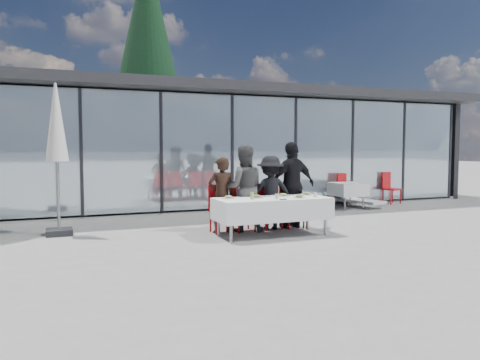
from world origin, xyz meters
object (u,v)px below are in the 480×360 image
Objects in this scene: lounger at (358,198)px; juice_bottle at (252,196)px; plate_b at (257,197)px; spare_chair_a at (389,186)px; diner_chair_b at (242,205)px; diner_d at (292,185)px; spare_chair_b at (338,188)px; dining_table at (272,209)px; diner_b at (244,188)px; spare_table_right at (348,189)px; diner_a at (221,195)px; folded_eyeglasses at (283,199)px; conifer_tree at (148,50)px; plate_a at (229,197)px; plate_c at (283,195)px; plate_d at (307,194)px; diner_chair_d at (290,203)px; diner_c at (271,193)px; diner_chair_a at (220,206)px; plate_extra at (299,197)px; market_umbrella at (57,134)px; diner_chair_c at (269,204)px.

juice_bottle is at bearing -145.81° from lounger.
spare_chair_a reaches higher than plate_b.
diner_d is at bearing -4.06° from diner_chair_b.
dining_table is at bearing -137.90° from spare_chair_b.
diner_b is at bearing 79.55° from juice_bottle.
spare_table_right is at bearing 27.15° from diner_chair_b.
folded_eyeglasses is at bearing 130.90° from diner_a.
juice_bottle reaches higher than folded_eyeglasses.
conifer_tree is at bearing -93.28° from diner_a.
plate_c is (1.18, -0.00, 0.00)m from plate_a.
plate_c is at bearing 27.56° from dining_table.
plate_b is at bearing 46.72° from juice_bottle.
spare_chair_a is at bearing -156.55° from diner_d.
plate_a reaches higher than lounger.
diner_b reaches higher than plate_b.
plate_d is 0.02× the size of conifer_tree.
diner_chair_d is 3.74× the size of plate_b.
diner_chair_d reaches higher than spare_table_right.
diner_chair_d is 4.14m from spare_chair_b.
diner_chair_d is (0.00, 0.08, -0.39)m from diner_d.
diner_d is 1.30× the size of lounger.
diner_c is 4.76m from lounger.
dining_table is at bearing 81.18° from diner_c.
diner_c is 11.18× the size of folded_eyeglasses.
spare_chair_a is at bearing 33.89° from folded_eyeglasses.
diner_chair_a is at bearing -93.98° from conifer_tree.
plate_extra is 13.83m from conifer_tree.
plate_extra is 0.27× the size of spare_chair_b.
conifer_tree is (-0.81, 11.92, 5.06)m from diner_d.
folded_eyeglasses is at bearing -160.27° from plate_extra.
folded_eyeglasses is (0.39, -1.12, 0.22)m from diner_chair_b.
plate_a is (-1.14, -0.50, -0.01)m from diner_c.
diner_chair_b is 0.68× the size of lounger.
diner_b is 0.60× the size of market_umbrella.
diner_c is 1.09× the size of lounger.
diner_b is at bearing -179.33° from diner_a.
juice_bottle is 4.03m from market_umbrella.
plate_c is 4.65m from market_umbrella.
conifer_tree reaches higher than plate_b.
market_umbrella reaches higher than plate_a.
dining_table is 0.77m from diner_c.
diner_chair_b reaches higher than lounger.
dining_table is at bearing 141.65° from diner_a.
plate_b is at bearing 159.86° from plate_extra.
diner_b is at bearing -146.05° from spare_chair_b.
diner_chair_b is 0.62m from diner_chair_c.
diner_a is 1.59× the size of diner_chair_c.
market_umbrella is (-4.72, 0.89, 1.48)m from diner_chair_d.
diner_chair_a is 0.97m from juice_bottle.
diner_b is 1.84× the size of spare_chair_b.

